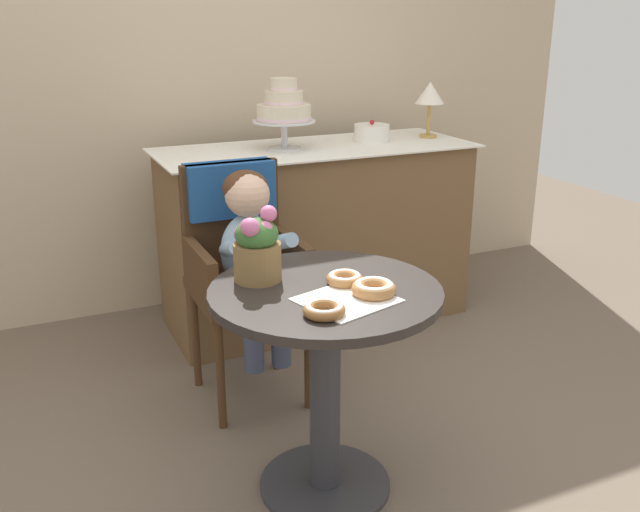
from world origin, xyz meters
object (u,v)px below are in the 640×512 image
(donut_front, at_px, (324,309))
(donut_mid, at_px, (345,278))
(cafe_table, at_px, (325,351))
(seated_child, at_px, (251,246))
(table_lamp, at_px, (430,95))
(round_layer_cake, at_px, (372,133))
(flower_vase, at_px, (257,246))
(tiered_cake_stand, at_px, (284,108))
(wicker_chair, at_px, (239,244))
(donut_side, at_px, (374,288))

(donut_front, xyz_separation_m, donut_mid, (0.16, 0.19, 0.00))
(cafe_table, distance_m, seated_child, 0.63)
(table_lamp, bearing_deg, seated_child, -150.25)
(round_layer_cake, bearing_deg, donut_front, -122.42)
(flower_vase, bearing_deg, tiered_cake_stand, 64.43)
(flower_vase, bearing_deg, donut_mid, -32.12)
(donut_mid, bearing_deg, wicker_chair, 97.30)
(table_lamp, bearing_deg, flower_vase, -139.63)
(seated_child, distance_m, tiered_cake_stand, 0.90)
(donut_mid, height_order, round_layer_cake, round_layer_cake)
(donut_front, relative_size, table_lamp, 0.42)
(donut_side, distance_m, flower_vase, 0.39)
(wicker_chair, xyz_separation_m, tiered_cake_stand, (0.41, 0.53, 0.45))
(donut_side, bearing_deg, round_layer_cake, 62.01)
(seated_child, bearing_deg, cafe_table, -87.35)
(wicker_chair, xyz_separation_m, seated_child, (-0.00, -0.16, 0.04))
(donut_front, distance_m, tiered_cake_stand, 1.60)
(seated_child, xyz_separation_m, donut_front, (-0.06, -0.79, 0.06))
(donut_front, bearing_deg, table_lamp, 49.30)
(cafe_table, bearing_deg, donut_mid, 6.41)
(donut_mid, relative_size, flower_vase, 0.48)
(seated_child, relative_size, round_layer_cake, 4.05)
(donut_side, relative_size, tiered_cake_stand, 0.40)
(donut_side, distance_m, tiered_cake_stand, 1.48)
(donut_side, relative_size, flower_vase, 0.56)
(wicker_chair, relative_size, donut_side, 7.15)
(donut_front, relative_size, donut_side, 0.90)
(flower_vase, bearing_deg, donut_side, -44.40)
(cafe_table, height_order, donut_front, donut_front)
(wicker_chair, relative_size, donut_front, 7.94)
(donut_side, bearing_deg, donut_front, -159.51)
(donut_front, height_order, flower_vase, flower_vase)
(donut_front, relative_size, donut_mid, 1.05)
(round_layer_cake, bearing_deg, tiered_cake_stand, -176.61)
(cafe_table, distance_m, round_layer_cake, 1.65)
(tiered_cake_stand, bearing_deg, donut_front, -107.69)
(seated_child, bearing_deg, donut_side, -79.42)
(seated_child, bearing_deg, table_lamp, 29.75)
(donut_side, distance_m, round_layer_cake, 1.64)
(donut_front, distance_m, round_layer_cake, 1.80)
(seated_child, height_order, tiered_cake_stand, tiered_cake_stand)
(donut_front, distance_m, donut_mid, 0.25)
(donut_side, height_order, flower_vase, flower_vase)
(donut_front, height_order, round_layer_cake, round_layer_cake)
(donut_front, xyz_separation_m, donut_side, (0.20, 0.07, 0.00))
(flower_vase, bearing_deg, round_layer_cake, 48.60)
(round_layer_cake, bearing_deg, flower_vase, -131.40)
(cafe_table, distance_m, table_lamp, 1.88)
(cafe_table, distance_m, donut_front, 0.31)
(flower_vase, relative_size, round_layer_cake, 1.33)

